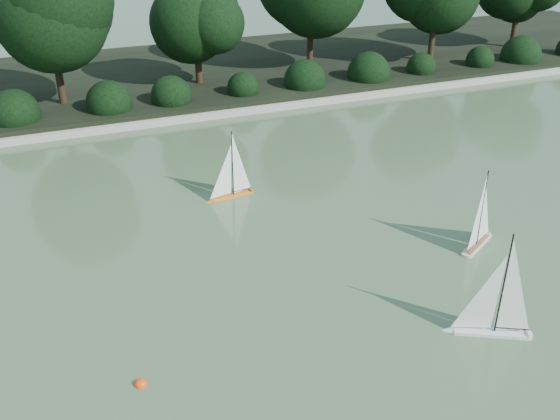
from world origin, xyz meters
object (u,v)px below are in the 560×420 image
Objects in this scene: sailboat_orange at (228,187)px; race_buoy at (141,385)px; sailboat_white_b at (481,232)px; sailboat_white_a at (486,318)px.

sailboat_orange reaches higher than race_buoy.
sailboat_white_b is at bearing 11.30° from race_buoy.
race_buoy is (-6.20, -1.24, -0.24)m from sailboat_white_b.
sailboat_white_b is (1.53, 2.05, -0.03)m from sailboat_white_a.
sailboat_white_a is at bearing -9.79° from race_buoy.
race_buoy is (-2.68, -4.66, -0.23)m from sailboat_orange.
sailboat_white_a reaches higher than sailboat_orange.
sailboat_orange is at bearing 110.03° from sailboat_white_a.
sailboat_orange is (-3.52, 3.42, -0.01)m from sailboat_white_b.
sailboat_orange is at bearing 135.79° from sailboat_white_b.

